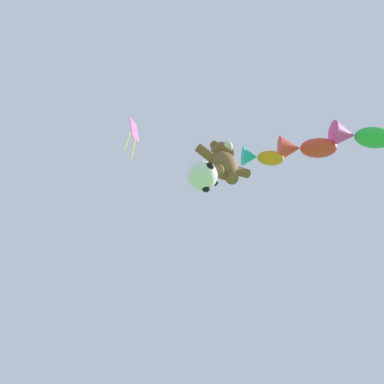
{
  "coord_description": "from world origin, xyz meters",
  "views": [
    {
      "loc": [
        -1.73,
        -2.36,
        1.72
      ],
      "look_at": [
        1.51,
        3.11,
        11.77
      ],
      "focal_mm": 40.0,
      "sensor_mm": 36.0,
      "label": 1
    }
  ],
  "objects_px": {
    "fish_kite_emerald": "(359,136)",
    "soccer_ball_kite": "(203,176)",
    "fish_kite_crimson": "(304,148)",
    "diamond_kite": "(134,133)",
    "fish_kite_tangerine": "(260,157)",
    "teddy_bear_kite": "(223,161)"
  },
  "relations": [
    {
      "from": "fish_kite_emerald",
      "to": "soccer_ball_kite",
      "type": "bearing_deg",
      "value": 157.88
    },
    {
      "from": "fish_kite_crimson",
      "to": "diamond_kite",
      "type": "distance_m",
      "value": 6.38
    },
    {
      "from": "soccer_ball_kite",
      "to": "fish_kite_crimson",
      "type": "xyz_separation_m",
      "value": [
        3.99,
        -0.91,
        4.22
      ]
    },
    {
      "from": "fish_kite_tangerine",
      "to": "fish_kite_emerald",
      "type": "xyz_separation_m",
      "value": [
        2.96,
        -2.37,
        0.7
      ]
    },
    {
      "from": "fish_kite_crimson",
      "to": "fish_kite_emerald",
      "type": "xyz_separation_m",
      "value": [
        1.6,
        -1.36,
        0.29
      ]
    },
    {
      "from": "teddy_bear_kite",
      "to": "fish_kite_emerald",
      "type": "bearing_deg",
      "value": -24.26
    },
    {
      "from": "soccer_ball_kite",
      "to": "teddy_bear_kite",
      "type": "bearing_deg",
      "value": -6.25
    },
    {
      "from": "fish_kite_crimson",
      "to": "diamond_kite",
      "type": "xyz_separation_m",
      "value": [
        -5.74,
        2.77,
        0.14
      ]
    },
    {
      "from": "teddy_bear_kite",
      "to": "fish_kite_crimson",
      "type": "height_order",
      "value": "fish_kite_crimson"
    },
    {
      "from": "fish_kite_tangerine",
      "to": "diamond_kite",
      "type": "distance_m",
      "value": 4.76
    },
    {
      "from": "fish_kite_tangerine",
      "to": "fish_kite_crimson",
      "type": "xyz_separation_m",
      "value": [
        1.36,
        -1.01,
        0.41
      ]
    },
    {
      "from": "soccer_ball_kite",
      "to": "fish_kite_tangerine",
      "type": "height_order",
      "value": "fish_kite_tangerine"
    },
    {
      "from": "soccer_ball_kite",
      "to": "fish_kite_crimson",
      "type": "distance_m",
      "value": 5.88
    },
    {
      "from": "soccer_ball_kite",
      "to": "fish_kite_tangerine",
      "type": "distance_m",
      "value": 4.63
    },
    {
      "from": "teddy_bear_kite",
      "to": "soccer_ball_kite",
      "type": "bearing_deg",
      "value": 173.75
    },
    {
      "from": "diamond_kite",
      "to": "fish_kite_tangerine",
      "type": "bearing_deg",
      "value": -21.88
    },
    {
      "from": "soccer_ball_kite",
      "to": "fish_kite_emerald",
      "type": "height_order",
      "value": "fish_kite_emerald"
    },
    {
      "from": "fish_kite_tangerine",
      "to": "fish_kite_emerald",
      "type": "bearing_deg",
      "value": -38.68
    },
    {
      "from": "teddy_bear_kite",
      "to": "fish_kite_tangerine",
      "type": "distance_m",
      "value": 3.07
    },
    {
      "from": "fish_kite_tangerine",
      "to": "fish_kite_emerald",
      "type": "height_order",
      "value": "fish_kite_emerald"
    },
    {
      "from": "teddy_bear_kite",
      "to": "soccer_ball_kite",
      "type": "distance_m",
      "value": 1.58
    },
    {
      "from": "fish_kite_crimson",
      "to": "diamond_kite",
      "type": "bearing_deg",
      "value": 154.26
    }
  ]
}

